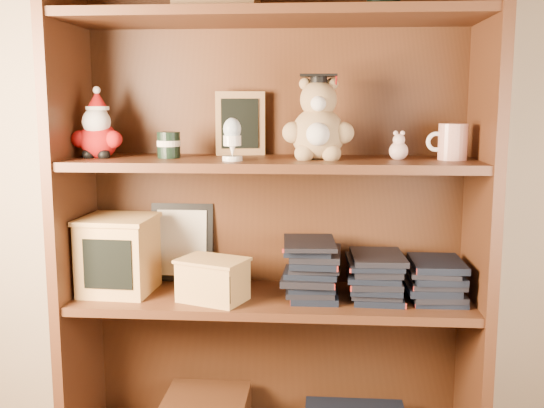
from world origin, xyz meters
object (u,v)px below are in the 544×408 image
at_px(bookcase, 272,215).
at_px(teacher_mug, 452,142).
at_px(treats_box, 119,254).
at_px(grad_teddy_bear, 318,126).

distance_m(bookcase, teacher_mug, 0.55).
height_order(teacher_mug, treats_box, teacher_mug).
xyz_separation_m(grad_teddy_bear, teacher_mug, (0.37, 0.01, -0.04)).
distance_m(grad_teddy_bear, teacher_mug, 0.37).
xyz_separation_m(bookcase, grad_teddy_bear, (0.13, -0.06, 0.26)).
bearing_deg(grad_teddy_bear, teacher_mug, 1.13).
xyz_separation_m(bookcase, teacher_mug, (0.50, -0.05, 0.22)).
xyz_separation_m(teacher_mug, treats_box, (-0.95, -0.00, -0.34)).
height_order(bookcase, teacher_mug, bookcase).
bearing_deg(teacher_mug, treats_box, -179.94).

